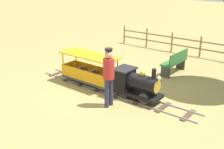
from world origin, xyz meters
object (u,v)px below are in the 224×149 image
(locomotive, at_px, (135,83))
(passenger_car, at_px, (90,72))
(conductor_person, at_px, (109,73))
(park_bench, at_px, (175,62))

(locomotive, relative_size, passenger_car, 0.72)
(passenger_car, distance_m, conductor_person, 1.76)
(passenger_car, xyz_separation_m, park_bench, (-2.67, 1.67, -0.01))
(passenger_car, distance_m, park_bench, 3.15)
(passenger_car, height_order, conductor_person, conductor_person)
(park_bench, bearing_deg, passenger_car, -31.93)
(conductor_person, distance_m, park_bench, 3.54)
(passenger_car, height_order, park_bench, passenger_car)
(park_bench, bearing_deg, conductor_person, -3.22)
(conductor_person, bearing_deg, park_bench, 176.78)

